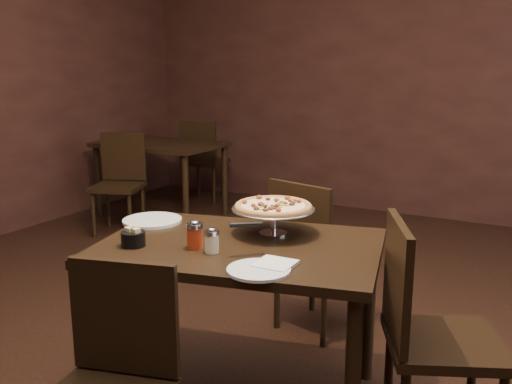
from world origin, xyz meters
The scene contains 16 objects.
room centered at (0.06, 0.03, 1.40)m, with size 6.04×7.04×2.84m.
dining_table centered at (0.03, 0.01, 0.62)m, with size 1.28×1.00×0.71m.
background_table centered at (-2.20, 2.34, 0.62)m, with size 1.14×0.76×0.71m.
pizza_stand centered at (0.09, 0.20, 0.84)m, with size 0.36×0.36×0.15m.
parmesan_shaker centered at (-0.01, -0.14, 0.76)m, with size 0.06×0.06×0.10m.
pepper_flake_shaker centered at (-0.10, -0.13, 0.77)m, with size 0.07×0.07×0.12m.
packet_caddy centered at (-0.33, -0.22, 0.75)m, with size 0.10×0.10×0.08m.
napkin_stack centered at (0.28, -0.16, 0.72)m, with size 0.14×0.14×0.01m, color silver.
plate_left centered at (-0.50, 0.10, 0.72)m, with size 0.27×0.27×0.01m, color silver.
plate_near centered at (0.25, -0.24, 0.72)m, with size 0.23×0.23×0.01m, color silver.
serving_spatula centered at (0.12, -0.10, 0.83)m, with size 0.16×0.16×0.02m.
chair_far centered at (0.04, 0.75, 0.46)m, with size 0.48×0.48×0.85m.
chair_near centered at (-0.04, -0.70, 0.44)m, with size 0.46×0.46×0.81m.
chair_side centered at (0.78, 0.09, 0.48)m, with size 0.55×0.55×0.89m.
bg_chair_far centered at (-2.17, 3.00, 0.47)m, with size 0.46×0.46×0.86m.
bg_chair_near centered at (-2.19, 1.74, 0.46)m, with size 0.51×0.51×0.85m.
Camera 1 is at (1.16, -1.93, 1.44)m, focal length 40.00 mm.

